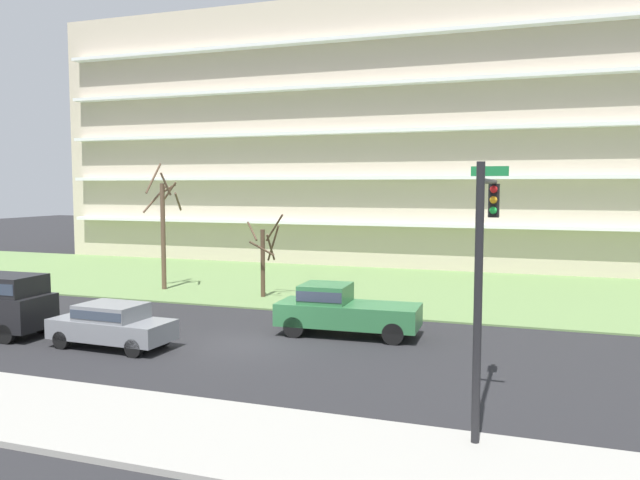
% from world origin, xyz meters
% --- Properties ---
extents(ground, '(160.00, 160.00, 0.00)m').
position_xyz_m(ground, '(0.00, 0.00, 0.00)').
color(ground, '#232326').
extents(sidewalk_curb_near, '(80.00, 4.00, 0.15)m').
position_xyz_m(sidewalk_curb_near, '(0.00, -8.00, 0.07)').
color(sidewalk_curb_near, '#99968E').
rests_on(sidewalk_curb_near, ground).
extents(grass_lawn_strip, '(80.00, 16.00, 0.08)m').
position_xyz_m(grass_lawn_strip, '(0.00, 14.00, 0.04)').
color(grass_lawn_strip, '#66844C').
rests_on(grass_lawn_strip, ground).
extents(apartment_building, '(52.94, 13.39, 18.78)m').
position_xyz_m(apartment_building, '(0.00, 28.21, 9.39)').
color(apartment_building, beige).
rests_on(apartment_building, ground).
extents(tree_far_left, '(2.20, 1.71, 6.96)m').
position_xyz_m(tree_far_left, '(-9.50, 9.28, 3.56)').
color(tree_far_left, brown).
rests_on(tree_far_left, ground).
extents(tree_left, '(1.91, 1.92, 4.30)m').
position_xyz_m(tree_left, '(-3.30, 8.85, 2.17)').
color(tree_left, '#4C3828').
rests_on(tree_left, ground).
extents(sedan_gray_near_left, '(4.46, 1.95, 1.57)m').
position_xyz_m(sedan_gray_near_left, '(-4.26, -2.00, 0.87)').
color(sedan_gray_near_left, slate).
rests_on(sedan_gray_near_left, ground).
extents(pickup_green_center_left, '(5.49, 2.25, 1.95)m').
position_xyz_m(pickup_green_center_left, '(2.84, 2.49, 1.02)').
color(pickup_green_center_left, '#2D6B3D').
rests_on(pickup_green_center_left, ground).
extents(traffic_signal_mast, '(0.90, 4.28, 6.21)m').
position_xyz_m(traffic_signal_mast, '(8.73, -5.20, 4.20)').
color(traffic_signal_mast, black).
rests_on(traffic_signal_mast, ground).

